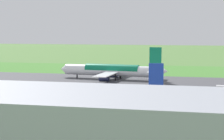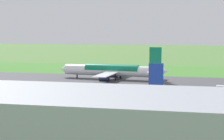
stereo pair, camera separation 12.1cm
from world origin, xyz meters
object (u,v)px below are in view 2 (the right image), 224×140
(airliner_main, at_px, (113,70))
(no_stopping_sign, at_px, (156,71))
(terminal_building, at_px, (3,132))
(service_truck_baggage, at_px, (223,89))
(traffic_cone_orange, at_px, (148,71))
(airliner_parked_mid, at_px, (102,92))

(airliner_main, xyz_separation_m, no_stopping_sign, (-17.93, -29.35, -3.01))
(terminal_building, distance_m, service_truck_baggage, 101.25)
(terminal_building, distance_m, traffic_cone_orange, 155.77)
(airliner_parked_mid, relative_size, no_stopping_sign, 20.34)
(airliner_main, distance_m, no_stopping_sign, 34.53)
(terminal_building, bearing_deg, service_truck_baggage, -114.69)
(airliner_parked_mid, height_order, service_truck_baggage, airliner_parked_mid)
(airliner_main, bearing_deg, no_stopping_sign, -121.43)
(terminal_building, distance_m, no_stopping_sign, 149.85)
(traffic_cone_orange, bearing_deg, no_stopping_sign, 126.82)
(terminal_building, xyz_separation_m, service_truck_baggage, (-42.22, -91.83, -6.03))
(service_truck_baggage, relative_size, no_stopping_sign, 2.70)
(service_truck_baggage, height_order, no_stopping_sign, service_truck_baggage)
(terminal_building, xyz_separation_m, no_stopping_sign, (-11.10, -149.31, -6.10))
(airliner_main, relative_size, traffic_cone_orange, 98.45)
(terminal_building, height_order, service_truck_baggage, terminal_building)
(airliner_parked_mid, xyz_separation_m, traffic_cone_orange, (-4.91, -93.24, -3.35))
(airliner_parked_mid, bearing_deg, terminal_building, 88.54)
(airliner_main, bearing_deg, airliner_parked_mid, 98.29)
(terminal_building, bearing_deg, traffic_cone_orange, -92.39)
(terminal_building, relative_size, no_stopping_sign, 65.83)
(service_truck_baggage, relative_size, traffic_cone_orange, 10.96)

